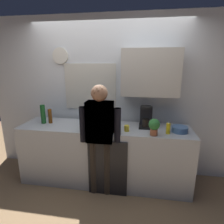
{
  "coord_description": "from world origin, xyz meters",
  "views": [
    {
      "loc": [
        0.54,
        -2.32,
        1.88
      ],
      "look_at": [
        0.13,
        0.25,
        1.18
      ],
      "focal_mm": 29.85,
      "sensor_mm": 36.0,
      "label": 1
    }
  ],
  "objects_px": {
    "coffee_maker": "(146,118)",
    "dish_soap": "(168,128)",
    "person_guest": "(100,132)",
    "potted_plant": "(154,126)",
    "bottle_green_wine": "(43,114)",
    "person_at_sink": "(100,132)",
    "cup_blue_mug": "(90,123)",
    "cup_yellow_cup": "(127,128)",
    "cup_terracotta_mug": "(97,123)",
    "bottle_amber_beer": "(50,116)",
    "bottle_clear_soda": "(87,120)",
    "mixing_bowl": "(180,129)"
  },
  "relations": [
    {
      "from": "cup_terracotta_mug",
      "to": "person_at_sink",
      "type": "bearing_deg",
      "value": -70.85
    },
    {
      "from": "potted_plant",
      "to": "person_guest",
      "type": "relative_size",
      "value": 0.14
    },
    {
      "from": "bottle_green_wine",
      "to": "person_at_sink",
      "type": "height_order",
      "value": "person_at_sink"
    },
    {
      "from": "bottle_clear_soda",
      "to": "person_guest",
      "type": "height_order",
      "value": "person_guest"
    },
    {
      "from": "person_guest",
      "to": "potted_plant",
      "type": "bearing_deg",
      "value": -161.04
    },
    {
      "from": "bottle_clear_soda",
      "to": "dish_soap",
      "type": "xyz_separation_m",
      "value": [
        1.15,
        -0.01,
        -0.06
      ]
    },
    {
      "from": "dish_soap",
      "to": "person_guest",
      "type": "xyz_separation_m",
      "value": [
        -0.92,
        -0.16,
        -0.06
      ]
    },
    {
      "from": "potted_plant",
      "to": "person_guest",
      "type": "xyz_separation_m",
      "value": [
        -0.72,
        -0.07,
        -0.11
      ]
    },
    {
      "from": "bottle_green_wine",
      "to": "person_at_sink",
      "type": "xyz_separation_m",
      "value": [
        0.99,
        -0.31,
        -0.13
      ]
    },
    {
      "from": "coffee_maker",
      "to": "potted_plant",
      "type": "xyz_separation_m",
      "value": [
        0.1,
        -0.32,
        -0.01
      ]
    },
    {
      "from": "cup_yellow_cup",
      "to": "bottle_clear_soda",
      "type": "bearing_deg",
      "value": 179.7
    },
    {
      "from": "dish_soap",
      "to": "bottle_amber_beer",
      "type": "bearing_deg",
      "value": 174.53
    },
    {
      "from": "bottle_clear_soda",
      "to": "bottle_green_wine",
      "type": "height_order",
      "value": "bottle_green_wine"
    },
    {
      "from": "cup_blue_mug",
      "to": "potted_plant",
      "type": "bearing_deg",
      "value": -13.91
    },
    {
      "from": "bottle_green_wine",
      "to": "cup_blue_mug",
      "type": "xyz_separation_m",
      "value": [
        0.77,
        -0.0,
        -0.1
      ]
    },
    {
      "from": "mixing_bowl",
      "to": "person_at_sink",
      "type": "distance_m",
      "value": 1.12
    },
    {
      "from": "mixing_bowl",
      "to": "bottle_clear_soda",
      "type": "bearing_deg",
      "value": -176.49
    },
    {
      "from": "cup_terracotta_mug",
      "to": "mixing_bowl",
      "type": "height_order",
      "value": "cup_terracotta_mug"
    },
    {
      "from": "bottle_amber_beer",
      "to": "person_guest",
      "type": "distance_m",
      "value": 0.96
    },
    {
      "from": "dish_soap",
      "to": "person_guest",
      "type": "bearing_deg",
      "value": -170.05
    },
    {
      "from": "person_at_sink",
      "to": "person_guest",
      "type": "relative_size",
      "value": 1.0
    },
    {
      "from": "bottle_clear_soda",
      "to": "person_guest",
      "type": "bearing_deg",
      "value": -36.26
    },
    {
      "from": "cup_yellow_cup",
      "to": "cup_terracotta_mug",
      "type": "distance_m",
      "value": 0.5
    },
    {
      "from": "person_guest",
      "to": "dish_soap",
      "type": "bearing_deg",
      "value": -156.42
    },
    {
      "from": "cup_blue_mug",
      "to": "bottle_clear_soda",
      "type": "bearing_deg",
      "value": -90.17
    },
    {
      "from": "potted_plant",
      "to": "bottle_green_wine",
      "type": "bearing_deg",
      "value": 172.03
    },
    {
      "from": "bottle_amber_beer",
      "to": "potted_plant",
      "type": "distance_m",
      "value": 1.64
    },
    {
      "from": "bottle_clear_soda",
      "to": "person_guest",
      "type": "xyz_separation_m",
      "value": [
        0.23,
        -0.17,
        -0.12
      ]
    },
    {
      "from": "dish_soap",
      "to": "person_guest",
      "type": "relative_size",
      "value": 0.11
    },
    {
      "from": "coffee_maker",
      "to": "person_at_sink",
      "type": "bearing_deg",
      "value": -148.15
    },
    {
      "from": "bottle_amber_beer",
      "to": "person_guest",
      "type": "height_order",
      "value": "person_guest"
    },
    {
      "from": "bottle_green_wine",
      "to": "mixing_bowl",
      "type": "distance_m",
      "value": 2.09
    },
    {
      "from": "cup_blue_mug",
      "to": "dish_soap",
      "type": "distance_m",
      "value": 1.16
    },
    {
      "from": "cup_yellow_cup",
      "to": "dish_soap",
      "type": "xyz_separation_m",
      "value": [
        0.57,
        -0.0,
        0.04
      ]
    },
    {
      "from": "bottle_amber_beer",
      "to": "mixing_bowl",
      "type": "height_order",
      "value": "bottle_amber_beer"
    },
    {
      "from": "coffee_maker",
      "to": "mixing_bowl",
      "type": "height_order",
      "value": "coffee_maker"
    },
    {
      "from": "mixing_bowl",
      "to": "potted_plant",
      "type": "height_order",
      "value": "potted_plant"
    },
    {
      "from": "bottle_clear_soda",
      "to": "mixing_bowl",
      "type": "distance_m",
      "value": 1.33
    },
    {
      "from": "coffee_maker",
      "to": "cup_terracotta_mug",
      "type": "distance_m",
      "value": 0.74
    },
    {
      "from": "bottle_green_wine",
      "to": "cup_terracotta_mug",
      "type": "bearing_deg",
      "value": 1.83
    },
    {
      "from": "bottle_green_wine",
      "to": "mixing_bowl",
      "type": "height_order",
      "value": "bottle_green_wine"
    },
    {
      "from": "cup_yellow_cup",
      "to": "cup_blue_mug",
      "type": "bearing_deg",
      "value": 166.65
    },
    {
      "from": "cup_yellow_cup",
      "to": "potted_plant",
      "type": "distance_m",
      "value": 0.39
    },
    {
      "from": "cup_yellow_cup",
      "to": "mixing_bowl",
      "type": "height_order",
      "value": "cup_yellow_cup"
    },
    {
      "from": "coffee_maker",
      "to": "person_at_sink",
      "type": "height_order",
      "value": "person_at_sink"
    },
    {
      "from": "cup_yellow_cup",
      "to": "cup_terracotta_mug",
      "type": "bearing_deg",
      "value": 160.0
    },
    {
      "from": "cup_blue_mug",
      "to": "cup_terracotta_mug",
      "type": "height_order",
      "value": "cup_blue_mug"
    },
    {
      "from": "coffee_maker",
      "to": "dish_soap",
      "type": "relative_size",
      "value": 1.83
    },
    {
      "from": "person_guest",
      "to": "person_at_sink",
      "type": "bearing_deg",
      "value": -0.0
    },
    {
      "from": "cup_yellow_cup",
      "to": "cup_terracotta_mug",
      "type": "height_order",
      "value": "cup_terracotta_mug"
    }
  ]
}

